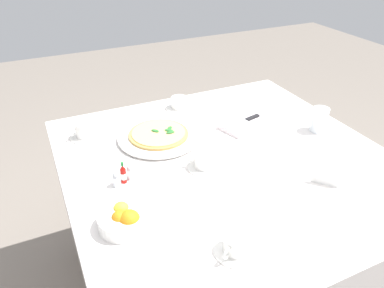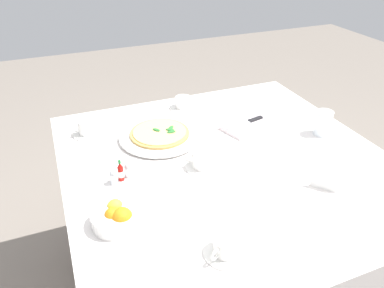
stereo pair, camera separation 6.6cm
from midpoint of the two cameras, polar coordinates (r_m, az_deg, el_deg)
The scene contains 16 objects.
ground_plane at distance 1.93m, azimuth 5.34°, elevation -21.18°, with size 8.00×8.00×0.00m, color slate.
dining_table at distance 1.48m, azimuth 6.53°, elevation -6.40°, with size 1.21×1.21×0.75m.
pizza_plate at distance 1.53m, azimuth -3.81°, elevation 1.28°, with size 0.34×0.34×0.02m.
pizza at distance 1.52m, azimuth -3.80°, elevation 1.74°, with size 0.25×0.25×0.02m.
coffee_cup_far_left at distance 1.60m, azimuth -14.83°, elevation 2.40°, with size 0.13×0.13×0.07m.
coffee_cup_center_back at distance 1.34m, azimuth 3.06°, elevation -2.66°, with size 0.13×0.13×0.07m.
coffee_cup_far_right at distance 1.04m, azimuth 7.26°, elevation -15.53°, with size 0.13×0.13×0.06m.
coffee_cup_back_corner at distance 1.77m, azimuth -0.39°, elevation 6.32°, with size 0.13×0.13×0.06m.
water_glass_left_edge at distance 1.65m, azimuth 20.77°, elevation 2.90°, with size 0.07×0.07×0.11m.
napkin_folded at distance 1.63m, azimuth 9.69°, elevation 2.93°, with size 0.25×0.19×0.02m.
dinner_knife at distance 1.63m, azimuth 9.66°, elevation 3.33°, with size 0.19×0.06×0.01m.
citrus_bowl at distance 1.13m, azimuth -9.93°, elevation -11.08°, with size 0.15×0.15×0.07m.
hot_sauce_bottle at distance 1.29m, azimuth -9.61°, elevation -4.34°, with size 0.02×0.02×0.08m.
salt_shaker at distance 1.29m, azimuth -10.68°, elevation -5.17°, with size 0.03×0.03×0.06m.
pepper_shaker at distance 1.31m, azimuth -8.49°, elevation -4.17°, with size 0.03×0.03×0.06m.
menu_card at distance 1.33m, azimuth 21.22°, elevation -5.53°, with size 0.06×0.07×0.06m.
Camera 2 is at (0.55, 1.02, 1.53)m, focal length 34.29 mm.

